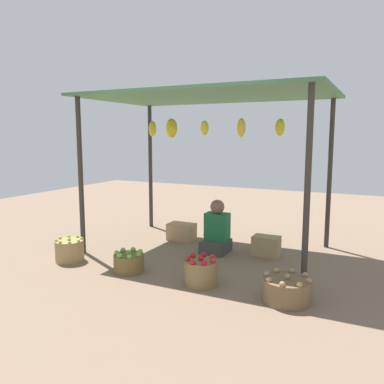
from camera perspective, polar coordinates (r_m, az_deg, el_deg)
ground_plane at (r=5.98m, az=2.29°, el=-8.38°), size 14.00×14.00×0.00m
market_stall_structure at (r=5.75m, az=2.34°, el=12.20°), size 3.48×2.17×2.29m
vendor_person at (r=5.80m, az=3.60°, el=-5.86°), size 0.36×0.44×0.78m
basket_limes at (r=5.67m, az=-17.40°, el=-8.13°), size 0.38×0.38×0.33m
basket_green_apples at (r=5.08m, az=-9.18°, el=-10.09°), size 0.38×0.38×0.28m
basket_red_apples at (r=4.59m, az=1.31°, el=-11.57°), size 0.38×0.38×0.35m
basket_potatoes at (r=4.29m, az=13.65°, el=-13.68°), size 0.51×0.51×0.30m
wooden_crate_near_vendor at (r=5.74m, az=10.76°, el=-7.74°), size 0.38×0.25×0.29m
wooden_crate_stacked_rear at (r=6.49m, az=-1.54°, el=-5.80°), size 0.43×0.29×0.27m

